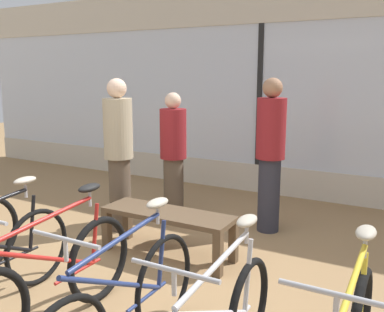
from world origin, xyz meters
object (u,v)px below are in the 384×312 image
Objects in this scene: display_bench at (168,220)px; customer_mid_floor at (119,152)px; customer_by_window at (173,154)px; bicycle_center at (51,282)px; customer_near_rack at (270,152)px; bicycle_center_right at (124,309)px.

display_bench is 1.14m from customer_mid_floor.
display_bench is 0.86× the size of customer_by_window.
bicycle_center is 0.98× the size of customer_near_rack.
customer_near_rack reaches higher than customer_by_window.
bicycle_center_right is 2.96m from customer_by_window.
bicycle_center_right is 2.84m from customer_near_rack.
customer_near_rack is (0.01, 2.78, 0.56)m from bicycle_center_right.
customer_mid_floor is at bearing -152.49° from customer_near_rack.
bicycle_center_right is (0.69, -0.04, 0.01)m from bicycle_center.
customer_by_window is (-0.55, 2.60, 0.47)m from bicycle_center.
customer_by_window reaches higher than display_bench.
customer_by_window is at bearing 63.95° from customer_mid_floor.
customer_near_rack reaches higher than customer_mid_floor.
customer_near_rack is (0.67, 1.20, 0.58)m from display_bench.
customer_by_window reaches higher than bicycle_center_right.
customer_near_rack is (0.70, 2.74, 0.58)m from bicycle_center.
customer_mid_floor reaches higher than customer_by_window.
customer_mid_floor is (-1.57, 1.96, 0.56)m from bicycle_center_right.
display_bench is (0.03, 1.54, -0.00)m from bicycle_center.
display_bench is 0.77× the size of customer_near_rack.
bicycle_center_right is 1.05× the size of customer_by_window.
customer_by_window is at bearing 101.87° from bicycle_center.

